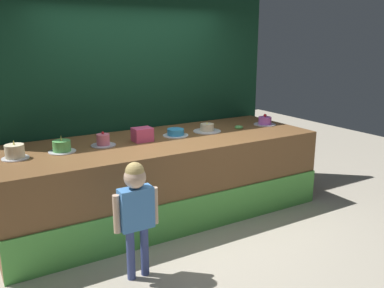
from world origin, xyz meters
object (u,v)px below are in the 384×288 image
at_px(cake_far_left, 15,152).
at_px(cake_left, 62,147).
at_px(child_figure, 136,205).
at_px(cake_far_right, 265,121).
at_px(pink_box, 142,134).
at_px(donut, 239,127).
at_px(cake_center_right, 176,133).
at_px(cake_right, 207,129).
at_px(cake_center_left, 103,141).

bearing_deg(cake_far_left, cake_left, 1.48).
xyz_separation_m(child_figure, cake_far_right, (2.42, 1.14, 0.29)).
height_order(child_figure, cake_far_right, cake_far_right).
relative_size(pink_box, donut, 1.98).
bearing_deg(cake_center_right, pink_box, -175.28).
bearing_deg(cake_right, child_figure, -141.59).
distance_m(donut, cake_left, 2.29).
distance_m(cake_far_left, cake_right, 2.29).
bearing_deg(cake_far_right, donut, -178.20).
bearing_deg(cake_far_right, cake_center_left, 178.83).
height_order(cake_far_left, cake_center_left, cake_far_left).
bearing_deg(cake_right, cake_center_left, -179.81).
relative_size(child_figure, pink_box, 4.99).
relative_size(cake_left, cake_center_left, 1.02).
xyz_separation_m(cake_center_right, cake_right, (0.46, 0.00, 0.00)).
bearing_deg(donut, cake_right, 171.86).
bearing_deg(cake_far_left, child_figure, -55.58).
xyz_separation_m(child_figure, cake_center_left, (0.13, 1.19, 0.30)).
relative_size(cake_center_right, cake_far_right, 1.04).
distance_m(cake_center_right, cake_far_right, 1.37).
distance_m(donut, cake_center_right, 0.92).
height_order(cake_left, cake_center_left, cake_left).
distance_m(cake_right, cake_far_right, 0.92).
relative_size(cake_left, cake_right, 0.79).
xyz_separation_m(cake_left, cake_center_left, (0.46, 0.03, -0.00)).
distance_m(child_figure, cake_far_left, 1.42).
bearing_deg(cake_center_right, cake_center_left, -179.73).
bearing_deg(cake_left, cake_center_right, 1.46).
bearing_deg(cake_far_left, pink_box, 0.38).
relative_size(pink_box, cake_center_right, 0.69).
relative_size(child_figure, donut, 9.89).
bearing_deg(pink_box, cake_center_left, 175.82).
xyz_separation_m(donut, cake_far_left, (-2.74, 0.02, 0.05)).
relative_size(child_figure, cake_right, 3.04).
xyz_separation_m(child_figure, cake_far_left, (-0.78, 1.14, 0.31)).
height_order(donut, cake_left, cake_left).
relative_size(cake_right, cake_far_right, 1.18).
distance_m(pink_box, cake_right, 0.92).
bearing_deg(cake_right, cake_far_right, -3.20).
bearing_deg(cake_far_right, cake_center_right, 177.87).
bearing_deg(cake_center_right, cake_right, 0.01).
distance_m(donut, cake_right, 0.46).
height_order(donut, cake_far_right, cake_far_right).
bearing_deg(cake_center_left, cake_far_right, -1.17).
bearing_deg(cake_center_right, child_figure, -131.27).
bearing_deg(pink_box, cake_far_right, -0.41).
height_order(donut, cake_center_left, cake_center_left).
bearing_deg(cake_far_right, pink_box, 179.59).
height_order(cake_center_left, cake_center_right, cake_center_left).
height_order(donut, cake_far_left, cake_far_left).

